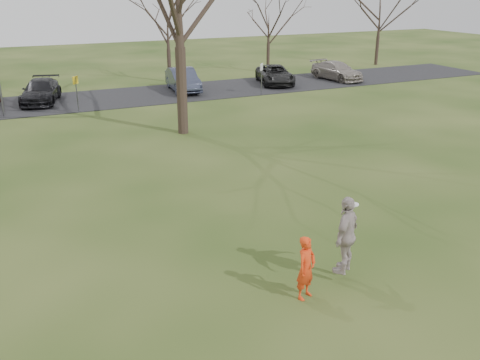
# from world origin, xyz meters

# --- Properties ---
(ground) EXTENTS (120.00, 120.00, 0.00)m
(ground) POSITION_xyz_m (0.00, 0.00, 0.00)
(ground) COLOR #1E380F
(ground) RESTS_ON ground
(parking_strip) EXTENTS (62.00, 6.50, 0.04)m
(parking_strip) POSITION_xyz_m (0.00, 25.00, 0.02)
(parking_strip) COLOR black
(parking_strip) RESTS_ON ground
(player_defender) EXTENTS (0.68, 0.59, 1.58)m
(player_defender) POSITION_xyz_m (-0.29, -0.27, 0.79)
(player_defender) COLOR red
(player_defender) RESTS_ON ground
(car_3) EXTENTS (3.19, 5.18, 1.40)m
(car_3) POSITION_xyz_m (-3.68, 25.50, 0.74)
(car_3) COLOR black
(car_3) RESTS_ON parking_strip
(car_5) EXTENTS (2.18, 4.86, 1.55)m
(car_5) POSITION_xyz_m (5.61, 25.31, 0.81)
(car_5) COLOR #33384C
(car_5) RESTS_ON parking_strip
(car_6) EXTENTS (3.55, 5.32, 1.36)m
(car_6) POSITION_xyz_m (12.69, 25.02, 0.72)
(car_6) COLOR black
(car_6) RESTS_ON parking_strip
(car_7) EXTENTS (2.54, 4.91, 1.36)m
(car_7) POSITION_xyz_m (17.90, 24.61, 0.72)
(car_7) COLOR gray
(car_7) RESTS_ON parking_strip
(catching_play) EXTENTS (1.26, 1.06, 2.01)m
(catching_play) POSITION_xyz_m (1.02, 0.01, 1.25)
(catching_play) COLOR #B0A19E
(catching_play) RESTS_ON ground
(sign_yellow) EXTENTS (0.35, 0.35, 2.08)m
(sign_yellow) POSITION_xyz_m (-2.00, 22.00, 1.45)
(sign_yellow) COLOR #47474C
(sign_yellow) RESTS_ON ground
(sign_white) EXTENTS (0.35, 0.35, 2.08)m
(sign_white) POSITION_xyz_m (10.00, 22.00, 1.45)
(sign_white) COLOR #47474C
(sign_white) RESTS_ON ground
(small_tree_row) EXTENTS (55.00, 5.90, 8.50)m
(small_tree_row) POSITION_xyz_m (4.38, 30.06, 3.89)
(small_tree_row) COLOR #352821
(small_tree_row) RESTS_ON ground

